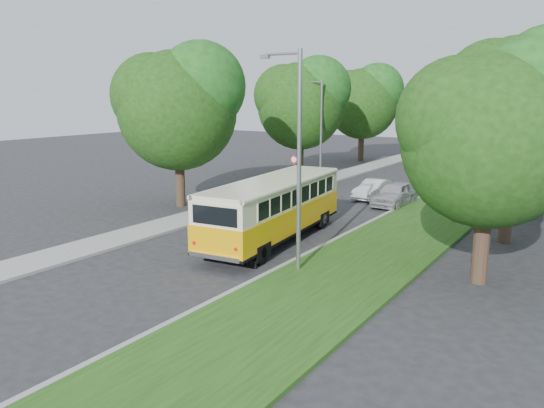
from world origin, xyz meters
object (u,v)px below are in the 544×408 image
Objects in this scene: car_white at (374,189)px; car_blue at (438,171)px; lamppost_far at (320,127)px; vintage_bus at (274,210)px; car_silver at (395,194)px; car_grey at (448,166)px; lamppost_near at (297,155)px.

car_blue is (1.15, 9.83, 0.10)m from car_white.
lamppost_far reaches higher than vintage_bus.
car_white is at bearing 146.88° from car_silver.
car_grey is at bearing 55.34° from lamppost_far.
vintage_bus is (5.96, -15.44, -2.68)m from lamppost_far.
lamppost_far is 9.93m from car_blue.
lamppost_near reaches higher than lamppost_far.
car_silver is 0.85× the size of car_blue.
vintage_bus is at bearing -71.97° from car_grey.
lamppost_near is 1.63× the size of car_blue.
car_blue is 1.10× the size of car_grey.
lamppost_far is (-8.91, 18.50, -0.25)m from lamppost_near.
lamppost_near is at bearing -73.53° from car_white.
car_blue is 3.79m from car_grey.
car_silver is at bearing 95.10° from lamppost_near.
car_white is 13.64m from car_grey.
lamppost_near is at bearing -64.29° from lamppost_far.
lamppost_far is 16.77m from vintage_bus.
car_silver is at bearing 74.71° from vintage_bus.
vintage_bus is 2.18× the size of car_grey.
car_blue reaches higher than car_silver.
car_grey reaches higher than car_white.
lamppost_near is 2.16× the size of car_white.
lamppost_near reaches higher than car_blue.
lamppost_far is at bearing 105.25° from vintage_bus.
lamppost_near reaches higher than vintage_bus.
lamppost_far is at bearing 152.73° from car_white.
car_white is at bearing -73.92° from car_grey.
car_blue is at bearing 40.90° from lamppost_far.
vintage_bus is 25.36m from car_grey.
car_silver is 2.19m from car_white.
car_grey is (-2.07, 28.39, -3.75)m from lamppost_near.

